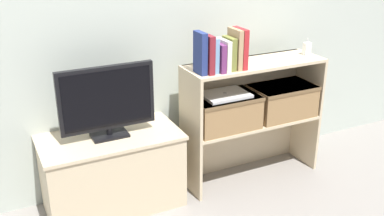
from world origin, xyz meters
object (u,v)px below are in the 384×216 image
at_px(storage_basket_left, 224,110).
at_px(storage_basket_right, 282,99).
at_px(tv_stand, 113,171).
at_px(laptop, 225,95).
at_px(book_plum, 218,57).
at_px(tv, 107,100).
at_px(baby_monitor, 307,48).
at_px(book_ivory, 223,55).
at_px(book_tan, 235,49).
at_px(book_crimson, 240,48).
at_px(book_olive, 229,53).
at_px(book_navy, 200,53).
at_px(book_skyblue, 213,55).
at_px(book_maroon, 207,54).

relative_size(storage_basket_left, storage_basket_right, 1.00).
height_order(tv_stand, laptop, laptop).
bearing_deg(book_plum, tv, 171.02).
distance_m(baby_monitor, storage_basket_right, 0.39).
bearing_deg(baby_monitor, tv_stand, 177.86).
height_order(book_ivory, book_tan, book_tan).
distance_m(book_tan, book_crimson, 0.04).
bearing_deg(baby_monitor, storage_basket_right, -175.59).
distance_m(baby_monitor, storage_basket_left, 0.75).
distance_m(book_plum, baby_monitor, 0.75).
xyz_separation_m(book_ivory, storage_basket_left, (0.04, 0.04, -0.39)).
xyz_separation_m(book_ivory, storage_basket_right, (0.51, 0.04, -0.39)).
relative_size(book_olive, storage_basket_right, 0.46).
height_order(book_navy, book_olive, book_navy).
distance_m(tv_stand, baby_monitor, 1.57).
relative_size(book_olive, baby_monitor, 1.74).
distance_m(book_skyblue, book_tan, 0.16).
relative_size(tv, storage_basket_left, 1.30).
distance_m(tv, baby_monitor, 1.44).
relative_size(book_maroon, book_olive, 1.15).
bearing_deg(laptop, storage_basket_right, 0.00).
bearing_deg(book_tan, book_crimson, 0.00).
relative_size(book_skyblue, book_plum, 1.23).
bearing_deg(book_crimson, book_maroon, 180.00).
relative_size(book_crimson, storage_basket_left, 0.57).
bearing_deg(tv_stand, storage_basket_left, -5.10).
height_order(storage_basket_right, laptop, laptop).
xyz_separation_m(book_olive, book_tan, (0.04, 0.00, 0.02)).
xyz_separation_m(tv, book_tan, (0.81, -0.11, 0.24)).
height_order(tv, laptop, tv).
bearing_deg(book_tan, tv_stand, 172.21).
relative_size(tv_stand, book_skyblue, 3.96).
relative_size(tv_stand, book_maroon, 3.64).
relative_size(book_crimson, storage_basket_right, 0.57).
relative_size(book_skyblue, book_tan, 0.86).
bearing_deg(book_maroon, book_navy, -180.00).
distance_m(book_crimson, storage_basket_left, 0.43).
distance_m(book_tan, storage_basket_right, 0.61).
height_order(book_skyblue, storage_basket_right, book_skyblue).
xyz_separation_m(tv_stand, book_olive, (0.77, -0.11, 0.70)).
xyz_separation_m(book_plum, book_ivory, (0.04, 0.00, 0.01)).
xyz_separation_m(book_plum, storage_basket_right, (0.55, 0.04, -0.39)).
bearing_deg(tv, tv_stand, 90.00).
distance_m(book_maroon, book_plum, 0.08).
relative_size(book_skyblue, book_olive, 1.06).
relative_size(book_ivory, baby_monitor, 1.66).
bearing_deg(book_olive, book_crimson, 0.00).
distance_m(book_olive, storage_basket_right, 0.62).
height_order(book_skyblue, book_ivory, book_skyblue).
bearing_deg(book_olive, laptop, 87.26).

